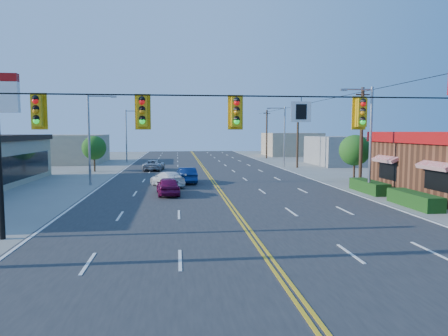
{
  "coord_description": "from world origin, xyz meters",
  "views": [
    {
      "loc": [
        -3.31,
        -14.25,
        4.74
      ],
      "look_at": [
        -0.1,
        13.09,
        2.2
      ],
      "focal_mm": 32.0,
      "sensor_mm": 36.0,
      "label": 1
    }
  ],
  "objects": [
    {
      "name": "road",
      "position": [
        0.0,
        20.0,
        0.03
      ],
      "size": [
        20.0,
        120.0,
        0.06
      ],
      "primitive_type": "cube",
      "color": "#2D2D30",
      "rests_on": "ground"
    },
    {
      "name": "bld_west_far",
      "position": [
        -20.0,
        48.0,
        2.1
      ],
      "size": [
        11.0,
        12.0,
        4.2
      ],
      "primitive_type": "cube",
      "color": "tan",
      "rests_on": "ground"
    },
    {
      "name": "bld_east_mid",
      "position": [
        22.0,
        40.0,
        2.0
      ],
      "size": [
        12.0,
        10.0,
        4.0
      ],
      "primitive_type": "cube",
      "color": "gray",
      "rests_on": "ground"
    },
    {
      "name": "tree_west",
      "position": [
        -13.0,
        34.0,
        2.79
      ],
      "size": [
        2.8,
        2.8,
        4.2
      ],
      "color": "#47301E",
      "rests_on": "ground"
    },
    {
      "name": "streetlight_nw",
      "position": [
        -10.79,
        48.0,
        4.51
      ],
      "size": [
        2.55,
        0.25,
        8.0
      ],
      "color": "gray",
      "rests_on": "ground"
    },
    {
      "name": "streetlight_sw",
      "position": [
        -10.79,
        22.0,
        4.51
      ],
      "size": [
        2.55,
        0.25,
        8.0
      ],
      "color": "gray",
      "rests_on": "ground"
    },
    {
      "name": "ground",
      "position": [
        0.0,
        0.0,
        0.0
      ],
      "size": [
        160.0,
        160.0,
        0.0
      ],
      "primitive_type": "plane",
      "color": "gray",
      "rests_on": "ground"
    },
    {
      "name": "tree_kfc_rear",
      "position": [
        13.5,
        22.0,
        2.93
      ],
      "size": [
        2.94,
        2.94,
        4.41
      ],
      "color": "#47301E",
      "rests_on": "ground"
    },
    {
      "name": "car_silver",
      "position": [
        -6.11,
        34.09,
        0.64
      ],
      "size": [
        2.6,
        4.8,
        1.28
      ],
      "primitive_type": "imported",
      "rotation": [
        0.0,
        0.0,
        3.03
      ],
      "color": "#AEAEB3",
      "rests_on": "ground"
    },
    {
      "name": "car_blue",
      "position": [
        -2.49,
        22.0,
        0.7
      ],
      "size": [
        1.89,
        4.37,
        1.4
      ],
      "primitive_type": "imported",
      "rotation": [
        0.0,
        0.0,
        3.24
      ],
      "color": "navy",
      "rests_on": "ground"
    },
    {
      "name": "streetlight_se",
      "position": [
        10.79,
        14.0,
        4.51
      ],
      "size": [
        2.55,
        0.25,
        8.0
      ],
      "color": "gray",
      "rests_on": "ground"
    },
    {
      "name": "car_magenta",
      "position": [
        -4.0,
        15.21,
        0.67
      ],
      "size": [
        1.94,
        4.07,
        1.34
      ],
      "primitive_type": "imported",
      "rotation": [
        0.0,
        0.0,
        3.23
      ],
      "color": "maroon",
      "rests_on": "ground"
    },
    {
      "name": "utility_pole_far",
      "position": [
        12.2,
        54.0,
        4.2
      ],
      "size": [
        0.28,
        0.28,
        8.4
      ],
      "primitive_type": "cylinder",
      "color": "#47301E",
      "rests_on": "ground"
    },
    {
      "name": "utility_pole_near",
      "position": [
        12.2,
        18.0,
        4.2
      ],
      "size": [
        0.28,
        0.28,
        8.4
      ],
      "primitive_type": "cylinder",
      "color": "#47301E",
      "rests_on": "ground"
    },
    {
      "name": "car_white",
      "position": [
        -4.17,
        19.66,
        0.64
      ],
      "size": [
        3.45,
        4.79,
        1.29
      ],
      "primitive_type": "imported",
      "rotation": [
        0.0,
        0.0,
        3.56
      ],
      "color": "white",
      "rests_on": "ground"
    },
    {
      "name": "signal_span",
      "position": [
        -0.12,
        0.0,
        4.89
      ],
      "size": [
        24.32,
        0.34,
        9.0
      ],
      "color": "#47301E",
      "rests_on": "ground"
    },
    {
      "name": "utility_pole_mid",
      "position": [
        12.2,
        36.0,
        4.2
      ],
      "size": [
        0.28,
        0.28,
        8.4
      ],
      "primitive_type": "cylinder",
      "color": "#47301E",
      "rests_on": "ground"
    },
    {
      "name": "streetlight_ne",
      "position": [
        10.79,
        38.0,
        4.51
      ],
      "size": [
        2.55,
        0.25,
        8.0
      ],
      "color": "gray",
      "rests_on": "ground"
    },
    {
      "name": "bld_east_far",
      "position": [
        19.0,
        62.0,
        2.2
      ],
      "size": [
        10.0,
        10.0,
        4.4
      ],
      "primitive_type": "cube",
      "color": "tan",
      "rests_on": "ground"
    }
  ]
}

